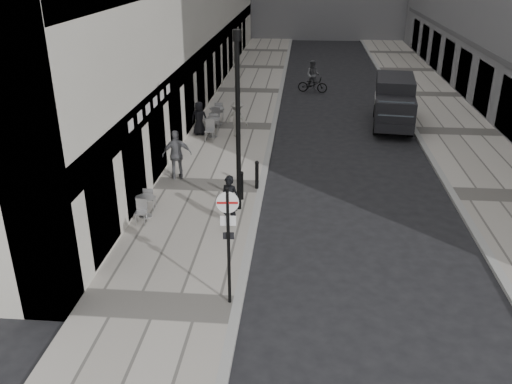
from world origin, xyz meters
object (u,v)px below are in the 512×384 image
lamppost (238,115)px  panel_van (394,100)px  sign_post (228,231)px  cyclist (313,80)px  walking_man (229,200)px

lamppost → panel_van: size_ratio=1.14×
panel_van → sign_post: bearing=-104.7°
sign_post → lamppost: 5.55m
panel_van → cyclist: size_ratio=2.59×
walking_man → cyclist: (2.77, 18.69, -0.16)m
walking_man → lamppost: lamppost is taller
sign_post → lamppost: size_ratio=0.53×
walking_man → lamppost: (0.17, 1.13, 2.47)m
walking_man → panel_van: 13.68m
sign_post → cyclist: sign_post is taller
cyclist → lamppost: bearing=-89.1°
walking_man → panel_van: (6.79, 11.87, 0.39)m
lamppost → panel_van: (6.62, 10.74, -2.08)m
walking_man → sign_post: 4.44m
panel_van → cyclist: panel_van is taller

